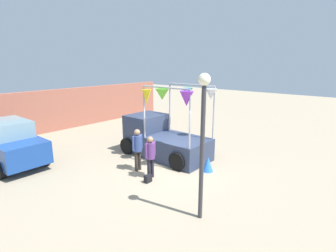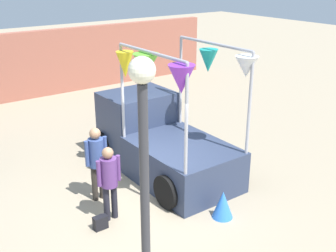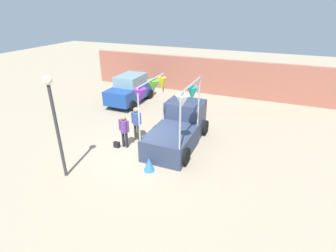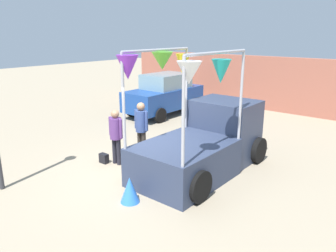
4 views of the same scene
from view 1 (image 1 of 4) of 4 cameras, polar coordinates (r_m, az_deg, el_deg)
ground_plane at (r=10.95m, az=-0.77°, el=-9.18°), size 60.00×60.00×0.00m
vendor_truck at (r=12.21m, az=-1.51°, el=-2.33°), size 2.43×4.15×3.32m
parked_car at (r=12.97m, az=-31.23°, el=-3.12°), size 1.88×4.00×1.88m
person_customer at (r=9.78m, az=-3.87°, el=-5.95°), size 0.53×0.34×1.62m
person_vendor at (r=10.46m, az=-6.66°, el=-4.31°), size 0.53×0.34×1.71m
handbag at (r=9.74m, az=-4.38°, el=-11.35°), size 0.28×0.16×0.28m
street_lamp at (r=6.84m, az=7.58°, el=-0.40°), size 0.32×0.32×4.01m
brick_boundary_wall at (r=17.92m, az=-23.92°, el=3.06°), size 18.00×0.36×2.60m
folded_kite_bundle_azure at (r=10.69m, az=8.67°, el=-8.20°), size 0.53×0.53×0.60m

